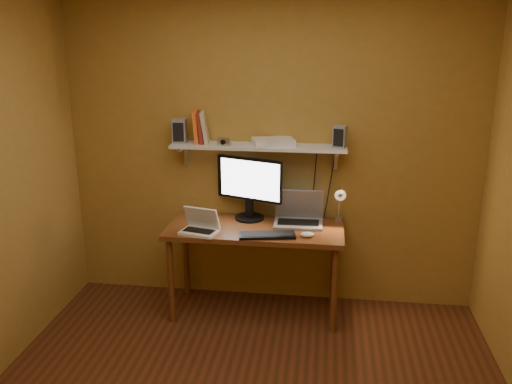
# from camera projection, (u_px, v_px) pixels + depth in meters

# --- Properties ---
(room) EXTENTS (3.44, 3.24, 2.64)m
(room) POSITION_uv_depth(u_px,v_px,m) (241.00, 215.00, 2.92)
(room) COLOR #5C2A17
(room) RESTS_ON ground
(desk) EXTENTS (1.40, 0.60, 0.75)m
(desk) POSITION_uv_depth(u_px,v_px,m) (255.00, 237.00, 4.33)
(desk) COLOR brown
(desk) RESTS_ON ground
(wall_shelf) EXTENTS (1.40, 0.25, 0.21)m
(wall_shelf) POSITION_uv_depth(u_px,v_px,m) (258.00, 147.00, 4.31)
(wall_shelf) COLOR white
(wall_shelf) RESTS_ON room
(monitor) EXTENTS (0.55, 0.31, 0.52)m
(monitor) POSITION_uv_depth(u_px,v_px,m) (249.00, 185.00, 4.41)
(monitor) COLOR black
(monitor) RESTS_ON desk
(laptop) EXTENTS (0.39, 0.29, 0.28)m
(laptop) POSITION_uv_depth(u_px,v_px,m) (299.00, 215.00, 4.37)
(laptop) COLOR gray
(laptop) RESTS_ON desk
(netbook) EXTENTS (0.31, 0.26, 0.20)m
(netbook) POSITION_uv_depth(u_px,v_px,m) (200.00, 225.00, 4.18)
(netbook) COLOR white
(netbook) RESTS_ON desk
(keyboard) EXTENTS (0.44, 0.21, 0.02)m
(keyboard) POSITION_uv_depth(u_px,v_px,m) (267.00, 235.00, 4.10)
(keyboard) COLOR black
(keyboard) RESTS_ON desk
(mouse) EXTENTS (0.11, 0.07, 0.04)m
(mouse) POSITION_uv_depth(u_px,v_px,m) (308.00, 235.00, 4.09)
(mouse) COLOR white
(mouse) RESTS_ON desk
(desk_lamp) EXTENTS (0.09, 0.23, 0.38)m
(desk_lamp) POSITION_uv_depth(u_px,v_px,m) (340.00, 200.00, 4.28)
(desk_lamp) COLOR silver
(desk_lamp) RESTS_ON desk
(speaker_left) EXTENTS (0.12, 0.12, 0.19)m
(speaker_left) POSITION_uv_depth(u_px,v_px,m) (180.00, 131.00, 4.36)
(speaker_left) COLOR gray
(speaker_left) RESTS_ON wall_shelf
(speaker_right) EXTENTS (0.12, 0.12, 0.17)m
(speaker_right) POSITION_uv_depth(u_px,v_px,m) (340.00, 137.00, 4.19)
(speaker_right) COLOR gray
(speaker_right) RESTS_ON wall_shelf
(books) EXTENTS (0.15, 0.18, 0.25)m
(books) POSITION_uv_depth(u_px,v_px,m) (200.00, 127.00, 4.35)
(books) COLOR orange
(books) RESTS_ON wall_shelf
(shelf_camera) EXTENTS (0.12, 0.07, 0.07)m
(shelf_camera) POSITION_uv_depth(u_px,v_px,m) (224.00, 142.00, 4.26)
(shelf_camera) COLOR silver
(shelf_camera) RESTS_ON wall_shelf
(router) EXTENTS (0.37, 0.30, 0.05)m
(router) POSITION_uv_depth(u_px,v_px,m) (273.00, 142.00, 4.29)
(router) COLOR white
(router) RESTS_ON wall_shelf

